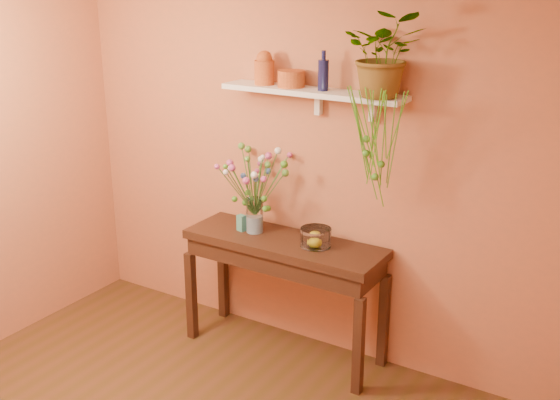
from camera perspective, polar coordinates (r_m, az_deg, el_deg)
name	(u,v)px	position (r m, az deg, el deg)	size (l,w,h in m)	color
room	(107,270)	(3.34, -14.20, -5.65)	(4.04, 4.04, 2.70)	#4F2E19
sideboard	(284,256)	(4.88, 0.34, -4.71)	(1.46, 0.47, 0.88)	#361D11
wall_shelf	(314,93)	(4.58, 2.82, 8.90)	(1.30, 0.24, 0.19)	white
terracotta_jug	(264,68)	(4.75, -1.31, 10.89)	(0.15, 0.15, 0.23)	#BA5726
terracotta_pot	(291,79)	(4.65, 0.93, 10.04)	(0.18, 0.18, 0.11)	#BA5726
blue_bottle	(323,74)	(4.52, 3.62, 10.39)	(0.09, 0.09, 0.26)	#131440
spider_plant	(385,54)	(4.29, 8.72, 11.91)	(0.48, 0.41, 0.53)	#3D7B1E
plant_fronds	(374,145)	(4.24, 7.80, 4.56)	(0.38, 0.28, 0.75)	#3D7B1E
glass_vase	(255,218)	(4.93, -2.12, -1.49)	(0.12, 0.12, 0.25)	white
bouquet	(256,173)	(4.83, -2.05, 2.24)	(0.50, 0.57, 0.50)	#386B28
glass_bowl	(316,238)	(4.70, 2.99, -3.17)	(0.21, 0.21, 0.13)	white
lemon	(315,241)	(4.69, 2.92, -3.45)	(0.07, 0.07, 0.07)	#FFF11C
carton	(241,223)	(4.97, -3.23, -1.92)	(0.06, 0.04, 0.12)	#29607F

